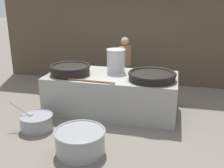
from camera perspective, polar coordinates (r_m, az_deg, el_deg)
The scene contains 10 objects.
ground_plane at distance 6.62m, azimuth 0.00°, elevation -5.71°, with size 60.00×60.00×0.00m, color slate.
back_wall at distance 8.56m, azimuth 4.09°, elevation 13.46°, with size 8.76×0.24×3.98m, color #4C4233.
hearth_platform at distance 6.45m, azimuth 0.00°, elevation -1.95°, with size 3.10×1.50×0.92m.
giant_wok_near at distance 6.40m, azimuth -9.10°, elevation 3.20°, with size 0.97×0.97×0.24m.
giant_wok_far at distance 5.95m, azimuth 8.69°, elevation 1.81°, with size 1.08×1.08×0.19m.
stock_pot at distance 6.50m, azimuth 0.85°, elevation 5.19°, with size 0.47×0.47×0.58m.
stirring_paddle at distance 5.76m, azimuth -4.07°, elevation 0.59°, with size 1.10×0.13×0.04m.
cook at distance 7.47m, azimuth 2.67°, elevation 4.34°, with size 0.48×0.66×1.66m.
prep_bowl_vegetables at distance 5.86m, azimuth -16.13°, elevation -7.79°, with size 0.92×0.71×0.61m.
prep_bowl_meat at distance 4.86m, azimuth -6.96°, elevation -12.06°, with size 0.94×0.94×0.44m.
Camera 1 is at (1.42, -5.89, 2.66)m, focal length 42.00 mm.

